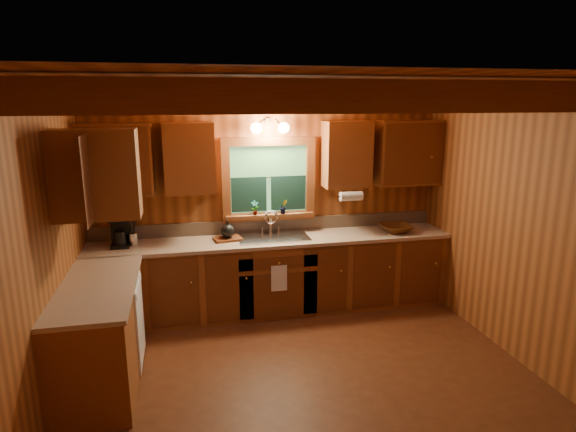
# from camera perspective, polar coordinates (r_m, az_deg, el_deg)

# --- Properties ---
(room) EXTENTS (4.20, 4.20, 4.20)m
(room) POSITION_cam_1_polar(r_m,az_deg,el_deg) (4.07, 2.44, -3.26)
(room) COLOR #522913
(room) RESTS_ON ground
(ceiling_beams) EXTENTS (4.20, 2.54, 0.18)m
(ceiling_beams) POSITION_cam_1_polar(r_m,az_deg,el_deg) (3.89, 2.62, 13.75)
(ceiling_beams) COLOR brown
(ceiling_beams) RESTS_ON room
(base_cabinets) EXTENTS (4.20, 2.22, 0.86)m
(base_cabinets) POSITION_cam_1_polar(r_m,az_deg,el_deg) (5.47, -6.23, -8.51)
(base_cabinets) COLOR brown
(base_cabinets) RESTS_ON ground
(countertop) EXTENTS (4.20, 2.24, 0.04)m
(countertop) POSITION_cam_1_polar(r_m,az_deg,el_deg) (5.32, -6.22, -3.98)
(countertop) COLOR tan
(countertop) RESTS_ON base_cabinets
(backsplash) EXTENTS (4.20, 0.02, 0.16)m
(backsplash) POSITION_cam_1_polar(r_m,az_deg,el_deg) (5.93, -2.27, -1.08)
(backsplash) COLOR tan
(backsplash) RESTS_ON room
(dishwasher_panel) EXTENTS (0.02, 0.60, 0.80)m
(dishwasher_panel) POSITION_cam_1_polar(r_m,az_deg,el_deg) (4.91, -17.04, -11.71)
(dishwasher_panel) COLOR white
(dishwasher_panel) RESTS_ON base_cabinets
(upper_cabinets) EXTENTS (4.19, 1.77, 0.78)m
(upper_cabinets) POSITION_cam_1_polar(r_m,az_deg,el_deg) (5.24, -7.57, 6.46)
(upper_cabinets) COLOR brown
(upper_cabinets) RESTS_ON room
(window) EXTENTS (1.12, 0.08, 1.00)m
(window) POSITION_cam_1_polar(r_m,az_deg,el_deg) (5.80, -2.29, 4.13)
(window) COLOR brown
(window) RESTS_ON room
(window_sill) EXTENTS (1.06, 0.14, 0.04)m
(window_sill) POSITION_cam_1_polar(r_m,az_deg,el_deg) (5.83, -2.17, 0.09)
(window_sill) COLOR brown
(window_sill) RESTS_ON room
(wall_sconce) EXTENTS (0.45, 0.21, 0.17)m
(wall_sconce) POSITION_cam_1_polar(r_m,az_deg,el_deg) (5.61, -2.13, 10.35)
(wall_sconce) COLOR black
(wall_sconce) RESTS_ON room
(paper_towel_roll) EXTENTS (0.27, 0.11, 0.11)m
(paper_towel_roll) POSITION_cam_1_polar(r_m,az_deg,el_deg) (5.74, 7.42, 2.32)
(paper_towel_roll) COLOR white
(paper_towel_roll) RESTS_ON upper_cabinets
(dish_towel) EXTENTS (0.18, 0.01, 0.30)m
(dish_towel) POSITION_cam_1_polar(r_m,az_deg,el_deg) (5.49, -1.06, -7.34)
(dish_towel) COLOR white
(dish_towel) RESTS_ON base_cabinets
(sink) EXTENTS (0.82, 0.48, 0.43)m
(sink) POSITION_cam_1_polar(r_m,az_deg,el_deg) (5.69, -1.75, -2.99)
(sink) COLOR silver
(sink) RESTS_ON countertop
(coffee_maker) EXTENTS (0.20, 0.25, 0.35)m
(coffee_maker) POSITION_cam_1_polar(r_m,az_deg,el_deg) (5.63, -19.15, -1.65)
(coffee_maker) COLOR black
(coffee_maker) RESTS_ON countertop
(utensil_crock) EXTENTS (0.11, 0.11, 0.31)m
(utensil_crock) POSITION_cam_1_polar(r_m,az_deg,el_deg) (5.64, -17.79, -2.53)
(utensil_crock) COLOR silver
(utensil_crock) RESTS_ON countertop
(cutting_board) EXTENTS (0.34, 0.27, 0.03)m
(cutting_board) POSITION_cam_1_polar(r_m,az_deg,el_deg) (5.62, -7.10, -2.68)
(cutting_board) COLOR #572912
(cutting_board) RESTS_ON countertop
(teakettle) EXTENTS (0.16, 0.16, 0.20)m
(teakettle) POSITION_cam_1_polar(r_m,az_deg,el_deg) (5.60, -7.13, -1.77)
(teakettle) COLOR black
(teakettle) RESTS_ON cutting_board
(wicker_basket) EXTENTS (0.41, 0.41, 0.09)m
(wicker_basket) POSITION_cam_1_polar(r_m,az_deg,el_deg) (6.05, 12.57, -1.43)
(wicker_basket) COLOR #48230C
(wicker_basket) RESTS_ON countertop
(potted_plant_left) EXTENTS (0.10, 0.07, 0.17)m
(potted_plant_left) POSITION_cam_1_polar(r_m,az_deg,el_deg) (5.75, -3.91, 0.96)
(potted_plant_left) COLOR #572912
(potted_plant_left) RESTS_ON window_sill
(potted_plant_right) EXTENTS (0.11, 0.09, 0.17)m
(potted_plant_right) POSITION_cam_1_polar(r_m,az_deg,el_deg) (5.81, -0.53, 1.13)
(potted_plant_right) COLOR #572912
(potted_plant_right) RESTS_ON window_sill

